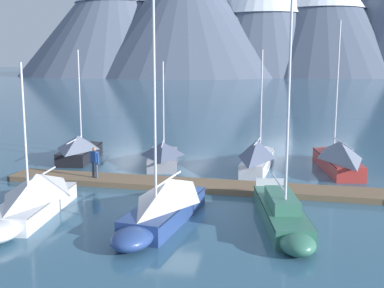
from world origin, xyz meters
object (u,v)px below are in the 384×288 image
at_px(sailboat_mid_dock_starboard, 163,204).
at_px(sailboat_outer_slip, 283,214).
at_px(sailboat_nearest_berth, 81,148).
at_px(person_on_dock, 95,160).
at_px(sailboat_second_berth, 32,198).
at_px(sailboat_end_of_dock, 337,156).
at_px(mooring_buoy_channel_marker, 13,230).
at_px(sailboat_mid_dock_port, 163,153).
at_px(sailboat_far_berth, 258,155).

bearing_deg(sailboat_mid_dock_starboard, sailboat_outer_slip, 3.59).
height_order(sailboat_nearest_berth, sailboat_mid_dock_starboard, sailboat_mid_dock_starboard).
bearing_deg(person_on_dock, sailboat_second_berth, -96.83).
bearing_deg(sailboat_end_of_dock, mooring_buoy_channel_marker, -135.44).
distance_m(sailboat_outer_slip, sailboat_end_of_dock, 11.40).
distance_m(sailboat_nearest_berth, sailboat_mid_dock_port, 5.89).
bearing_deg(mooring_buoy_channel_marker, sailboat_mid_dock_starboard, 24.48).
height_order(sailboat_second_berth, sailboat_outer_slip, sailboat_outer_slip).
height_order(sailboat_nearest_berth, sailboat_end_of_dock, sailboat_end_of_dock).
bearing_deg(sailboat_nearest_berth, mooring_buoy_channel_marker, -78.59).
bearing_deg(sailboat_end_of_dock, sailboat_second_berth, -141.96).
bearing_deg(sailboat_outer_slip, sailboat_second_berth, -178.35).
height_order(sailboat_mid_dock_port, sailboat_end_of_dock, sailboat_end_of_dock).
relative_size(sailboat_mid_dock_starboard, person_on_dock, 5.42).
relative_size(sailboat_second_berth, sailboat_mid_dock_port, 1.09).
bearing_deg(sailboat_outer_slip, mooring_buoy_channel_marker, -164.95).
distance_m(sailboat_far_berth, sailboat_outer_slip, 10.48).
height_order(sailboat_nearest_berth, sailboat_far_berth, sailboat_nearest_berth).
distance_m(sailboat_end_of_dock, mooring_buoy_channel_marker, 19.41).
xyz_separation_m(sailboat_nearest_berth, sailboat_far_berth, (11.93, -1.06, 0.10)).
height_order(sailboat_mid_dock_port, sailboat_outer_slip, sailboat_outer_slip).
bearing_deg(sailboat_mid_dock_starboard, mooring_buoy_channel_marker, -155.52).
distance_m(sailboat_second_berth, sailboat_end_of_dock, 18.09).
distance_m(sailboat_mid_dock_starboard, sailboat_outer_slip, 4.91).
height_order(sailboat_second_berth, sailboat_mid_dock_port, sailboat_second_berth).
bearing_deg(sailboat_far_berth, sailboat_outer_slip, -83.16).
relative_size(sailboat_end_of_dock, person_on_dock, 5.35).
xyz_separation_m(sailboat_far_berth, mooring_buoy_channel_marker, (-9.05, -13.17, -0.66)).
distance_m(sailboat_mid_dock_starboard, mooring_buoy_channel_marker, 5.97).
bearing_deg(sailboat_far_berth, sailboat_end_of_dock, 5.28).
relative_size(sailboat_mid_dock_port, person_on_dock, 3.89).
bearing_deg(sailboat_end_of_dock, sailboat_mid_dock_port, -179.94).
relative_size(sailboat_second_berth, person_on_dock, 4.24).
xyz_separation_m(sailboat_mid_dock_port, sailboat_mid_dock_starboard, (2.43, -11.14, 0.08)).
height_order(sailboat_nearest_berth, sailboat_second_berth, sailboat_nearest_berth).
bearing_deg(sailboat_mid_dock_starboard, person_on_dock, 131.01).
height_order(sailboat_end_of_dock, person_on_dock, sailboat_end_of_dock).
bearing_deg(sailboat_end_of_dock, sailboat_mid_dock_starboard, -127.03).
relative_size(sailboat_far_berth, person_on_dock, 4.44).
height_order(sailboat_far_berth, person_on_dock, sailboat_far_berth).
distance_m(sailboat_second_berth, person_on_dock, 5.96).
height_order(sailboat_mid_dock_starboard, sailboat_end_of_dock, sailboat_mid_dock_starboard).
relative_size(sailboat_mid_dock_port, sailboat_end_of_dock, 0.73).
bearing_deg(sailboat_mid_dock_port, person_on_dock, -117.28).
xyz_separation_m(sailboat_outer_slip, person_on_dock, (-10.02, 5.59, 0.73)).
xyz_separation_m(sailboat_outer_slip, mooring_buoy_channel_marker, (-10.30, -2.77, -0.28)).
bearing_deg(mooring_buoy_channel_marker, person_on_dock, 88.09).
height_order(sailboat_far_berth, sailboat_end_of_dock, sailboat_end_of_dock).
xyz_separation_m(sailboat_second_berth, mooring_buoy_channel_marker, (0.43, -2.46, -0.55)).
distance_m(sailboat_nearest_berth, sailboat_mid_dock_starboard, 14.39).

